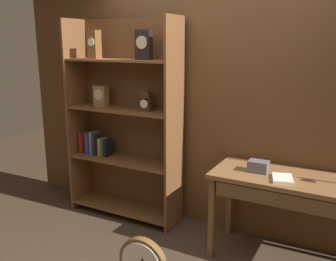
{
  "coord_description": "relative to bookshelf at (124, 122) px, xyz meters",
  "views": [
    {
      "loc": [
        1.34,
        -2.16,
        1.9
      ],
      "look_at": [
        -0.22,
        0.71,
        1.12
      ],
      "focal_mm": 39.31,
      "sensor_mm": 36.0,
      "label": 1
    }
  ],
  "objects": [
    {
      "name": "open_repair_manual",
      "position": [
        1.75,
        -0.23,
        -0.26
      ],
      "size": [
        0.21,
        0.25,
        0.02
      ],
      "primitive_type": "cube",
      "rotation": [
        0.0,
        0.0,
        0.27
      ],
      "color": "silver",
      "rests_on": "workbench"
    },
    {
      "name": "bookshelf",
      "position": [
        0.0,
        0.0,
        0.0
      ],
      "size": [
        1.27,
        0.38,
        2.15
      ],
      "color": "brown",
      "rests_on": "ground"
    },
    {
      "name": "toolbox_small",
      "position": [
        1.52,
        -0.13,
        -0.22
      ],
      "size": [
        0.17,
        0.12,
        0.1
      ],
      "primitive_type": "cube",
      "color": "#595960",
      "rests_on": "workbench"
    },
    {
      "name": "back_wood_panel",
      "position": [
        0.94,
        0.23,
        0.23
      ],
      "size": [
        4.8,
        0.05,
        2.6
      ],
      "primitive_type": "cube",
      "color": "brown",
      "rests_on": "ground"
    },
    {
      "name": "workbench",
      "position": [
        1.82,
        -0.15,
        -0.37
      ],
      "size": [
        1.37,
        0.58,
        0.79
      ],
      "color": "brown",
      "rests_on": "ground"
    }
  ]
}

